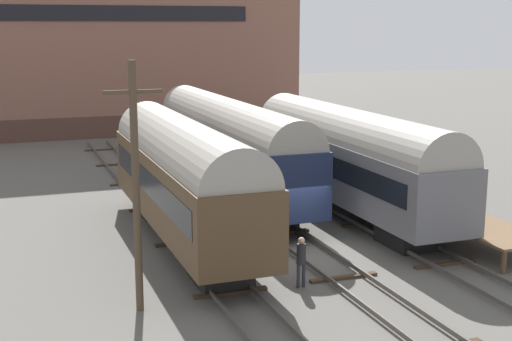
# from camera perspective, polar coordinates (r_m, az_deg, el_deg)

# --- Properties ---
(ground_plane) EXTENTS (200.00, 200.00, 0.00)m
(ground_plane) POSITION_cam_1_polar(r_m,az_deg,el_deg) (28.50, 4.28, -6.68)
(ground_plane) COLOR #56544F
(track_left) EXTENTS (2.60, 60.00, 0.26)m
(track_left) POSITION_cam_1_polar(r_m,az_deg,el_deg) (27.07, -4.03, -7.36)
(track_left) COLOR #4C4742
(track_left) RESTS_ON ground
(track_middle) EXTENTS (2.60, 60.00, 0.26)m
(track_middle) POSITION_cam_1_polar(r_m,az_deg,el_deg) (28.46, 4.28, -6.41)
(track_middle) COLOR #4C4742
(track_middle) RESTS_ON ground
(track_right) EXTENTS (2.60, 60.00, 0.26)m
(track_right) POSITION_cam_1_polar(r_m,az_deg,el_deg) (30.39, 11.66, -5.45)
(track_right) COLOR #4C4742
(track_right) RESTS_ON ground
(train_car_navy) EXTENTS (2.86, 18.96, 5.18)m
(train_car_navy) POSITION_cam_1_polar(r_m,az_deg,el_deg) (37.27, -2.22, 2.38)
(train_car_navy) COLOR black
(train_car_navy) RESTS_ON ground
(train_car_brown) EXTENTS (3.06, 15.03, 5.20)m
(train_car_brown) POSITION_cam_1_polar(r_m,az_deg,el_deg) (29.18, -5.77, -0.30)
(train_car_brown) COLOR black
(train_car_brown) RESTS_ON ground
(train_car_grey) EXTENTS (3.06, 16.66, 5.09)m
(train_car_grey) POSITION_cam_1_polar(r_m,az_deg,el_deg) (34.04, 7.39, 1.27)
(train_car_grey) COLOR black
(train_car_grey) RESTS_ON ground
(station_platform) EXTENTS (2.59, 15.31, 0.96)m
(station_platform) POSITION_cam_1_polar(r_m,az_deg,el_deg) (34.00, 12.82, -2.37)
(station_platform) COLOR brown
(station_platform) RESTS_ON ground
(bench) EXTENTS (1.40, 0.40, 0.91)m
(bench) POSITION_cam_1_polar(r_m,az_deg,el_deg) (34.44, 12.49, -1.22)
(bench) COLOR #2D4C33
(bench) RESTS_ON station_platform
(person_worker) EXTENTS (0.32, 0.32, 1.80)m
(person_worker) POSITION_cam_1_polar(r_m,az_deg,el_deg) (24.65, 3.64, -6.94)
(person_worker) COLOR #282833
(person_worker) RESTS_ON ground
(utility_pole) EXTENTS (1.80, 0.24, 7.89)m
(utility_pole) POSITION_cam_1_polar(r_m,az_deg,el_deg) (22.19, -9.59, -1.09)
(utility_pole) COLOR #473828
(utility_pole) RESTS_ON ground
(warehouse_building) EXTENTS (33.03, 13.39, 17.88)m
(warehouse_building) POSITION_cam_1_polar(r_m,az_deg,el_deg) (64.48, -12.83, 11.29)
(warehouse_building) COLOR #4F342A
(warehouse_building) RESTS_ON ground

